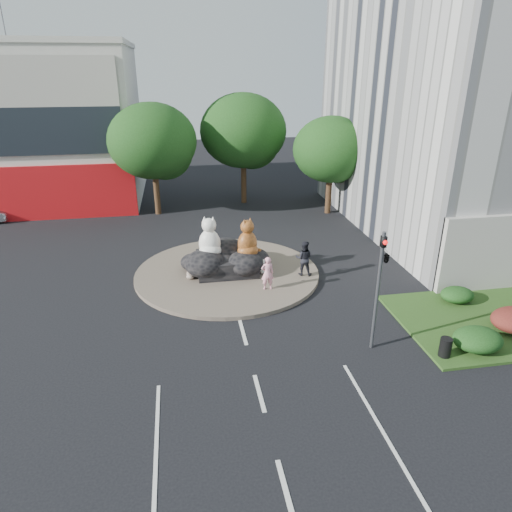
{
  "coord_description": "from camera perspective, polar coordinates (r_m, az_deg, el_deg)",
  "views": [
    {
      "loc": [
        -2.31,
        -12.69,
        10.63
      ],
      "look_at": [
        1.19,
        7.6,
        2.0
      ],
      "focal_mm": 32.0,
      "sensor_mm": 36.0,
      "label": 1
    }
  ],
  "objects": [
    {
      "name": "kitten_white",
      "position": [
        24.67,
        0.79,
        -1.24
      ],
      "size": [
        0.53,
        0.47,
        0.81
      ],
      "primitive_type": null,
      "rotation": [
        0.0,
        0.0,
        0.1
      ],
      "color": "white",
      "rests_on": "roundabout_island"
    },
    {
      "name": "roundabout_island",
      "position": [
        25.12,
        -3.62,
        -2.09
      ],
      "size": [
        10.0,
        10.0,
        0.2
      ],
      "primitive_type": "cylinder",
      "color": "brown",
      "rests_on": "ground"
    },
    {
      "name": "street_lamp",
      "position": [
        26.34,
        25.82,
        7.13
      ],
      "size": [
        2.34,
        0.22,
        8.06
      ],
      "color": "#595B60",
      "rests_on": "ground"
    },
    {
      "name": "cat_white",
      "position": [
        24.36,
        -5.85,
        2.44
      ],
      "size": [
        1.61,
        1.49,
        2.25
      ],
      "primitive_type": null,
      "rotation": [
        0.0,
        0.0,
        -0.27
      ],
      "color": "white",
      "rests_on": "rock_plinth"
    },
    {
      "name": "ground",
      "position": [
        16.71,
        0.42,
        -16.76
      ],
      "size": [
        120.0,
        120.0,
        0.0
      ],
      "primitive_type": "plane",
      "color": "black",
      "rests_on": "ground"
    },
    {
      "name": "pedestrian_pink",
      "position": [
        22.72,
        1.44,
        -2.16
      ],
      "size": [
        0.64,
        0.42,
        1.74
      ],
      "primitive_type": "imported",
      "rotation": [
        0.0,
        0.0,
        3.15
      ],
      "color": "pink",
      "rests_on": "roundabout_island"
    },
    {
      "name": "tree_left",
      "position": [
        35.2,
        -12.67,
        13.42
      ],
      "size": [
        6.46,
        6.46,
        8.27
      ],
      "color": "#382314",
      "rests_on": "ground"
    },
    {
      "name": "pedestrian_dark",
      "position": [
        24.37,
        6.01,
        -0.27
      ],
      "size": [
        1.11,
        0.98,
        1.91
      ],
      "primitive_type": "imported",
      "rotation": [
        0.0,
        0.0,
        2.82
      ],
      "color": "black",
      "rests_on": "roundabout_island"
    },
    {
      "name": "grass_verge",
      "position": [
        23.72,
        29.04,
        -6.85
      ],
      "size": [
        10.0,
        6.0,
        0.12
      ],
      "primitive_type": "cube",
      "color": "#294918",
      "rests_on": "ground"
    },
    {
      "name": "tree_right",
      "position": [
        35.19,
        9.45,
        12.62
      ],
      "size": [
        5.7,
        5.7,
        7.3
      ],
      "color": "#382314",
      "rests_on": "ground"
    },
    {
      "name": "tree_mid",
      "position": [
        37.49,
        -1.51,
        14.96
      ],
      "size": [
        6.84,
        6.84,
        8.76
      ],
      "color": "#382314",
      "rests_on": "ground"
    },
    {
      "name": "kitten_calico",
      "position": [
        24.25,
        -8.24,
        -1.95
      ],
      "size": [
        0.63,
        0.62,
        0.8
      ],
      "primitive_type": null,
      "rotation": [
        0.0,
        0.0,
        -0.64
      ],
      "color": "beige",
      "rests_on": "roundabout_island"
    },
    {
      "name": "hedge_near_green",
      "position": [
        20.41,
        25.96,
        -9.36
      ],
      "size": [
        2.0,
        1.6,
        0.9
      ],
      "primitive_type": "ellipsoid",
      "color": "#173812",
      "rests_on": "grass_verge"
    },
    {
      "name": "rock_plinth",
      "position": [
        24.89,
        -3.65,
        -0.94
      ],
      "size": [
        3.2,
        2.6,
        0.9
      ],
      "primitive_type": null,
      "color": "black",
      "rests_on": "roundabout_island"
    },
    {
      "name": "hedge_back_green",
      "position": [
        23.94,
        23.84,
        -4.45
      ],
      "size": [
        1.6,
        1.28,
        0.72
      ],
      "primitive_type": "ellipsoid",
      "color": "#173812",
      "rests_on": "grass_verge"
    },
    {
      "name": "litter_bin",
      "position": [
        19.51,
        22.59,
        -10.48
      ],
      "size": [
        0.58,
        0.58,
        0.78
      ],
      "primitive_type": "cylinder",
      "rotation": [
        0.0,
        0.0,
        -0.29
      ],
      "color": "black",
      "rests_on": "grass_verge"
    },
    {
      "name": "traffic_light",
      "position": [
        17.88,
        15.58,
        -1.23
      ],
      "size": [
        0.44,
        1.24,
        5.0
      ],
      "color": "#595B60",
      "rests_on": "ground"
    },
    {
      "name": "cat_tabby",
      "position": [
        24.28,
        -1.09,
        2.34
      ],
      "size": [
        1.68,
        1.64,
        2.13
      ],
      "primitive_type": null,
      "rotation": [
        0.0,
        0.0,
        0.59
      ],
      "color": "#B66226",
      "rests_on": "rock_plinth"
    }
  ]
}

